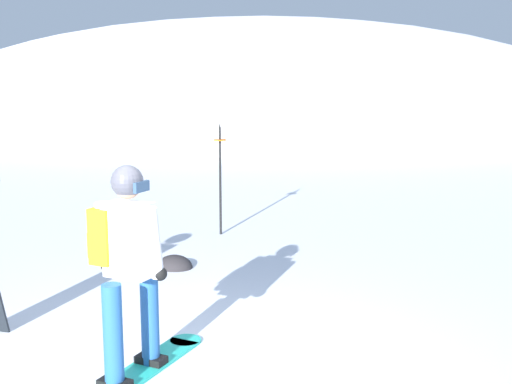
{
  "coord_description": "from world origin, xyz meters",
  "views": [
    {
      "loc": [
        1.9,
        -4.29,
        2.39
      ],
      "look_at": [
        -0.13,
        3.2,
        1.0
      ],
      "focal_mm": 46.18,
      "sensor_mm": 36.0,
      "label": 1
    }
  ],
  "objects_px": {
    "rock_dark": "(132,212)",
    "piste_marker_near": "(220,171)",
    "snowboarder_main": "(127,266)",
    "rock_mid": "(175,268)"
  },
  "relations": [
    {
      "from": "rock_dark",
      "to": "snowboarder_main",
      "type": "bearing_deg",
      "value": -64.4
    },
    {
      "from": "piste_marker_near",
      "to": "rock_dark",
      "type": "height_order",
      "value": "piste_marker_near"
    },
    {
      "from": "snowboarder_main",
      "to": "rock_mid",
      "type": "height_order",
      "value": "snowboarder_main"
    },
    {
      "from": "snowboarder_main",
      "to": "rock_mid",
      "type": "bearing_deg",
      "value": 105.5
    },
    {
      "from": "snowboarder_main",
      "to": "piste_marker_near",
      "type": "distance_m",
      "value": 4.81
    },
    {
      "from": "piste_marker_near",
      "to": "rock_dark",
      "type": "bearing_deg",
      "value": 150.35
    },
    {
      "from": "snowboarder_main",
      "to": "rock_dark",
      "type": "xyz_separation_m",
      "value": [
        -2.82,
        5.89,
        -0.92
      ]
    },
    {
      "from": "rock_dark",
      "to": "piste_marker_near",
      "type": "bearing_deg",
      "value": -29.65
    },
    {
      "from": "snowboarder_main",
      "to": "rock_dark",
      "type": "height_order",
      "value": "snowboarder_main"
    },
    {
      "from": "piste_marker_near",
      "to": "snowboarder_main",
      "type": "bearing_deg",
      "value": -80.45
    }
  ]
}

